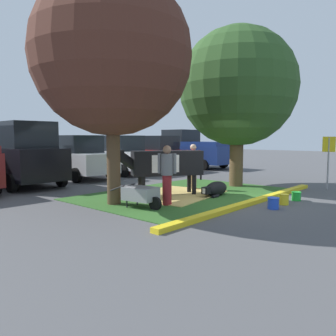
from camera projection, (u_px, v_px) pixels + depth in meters
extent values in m
plane|color=#4C4C4F|center=(228.00, 200.00, 10.29)|extent=(80.00, 80.00, 0.00)
cube|color=#2D5B23|center=(185.00, 194.00, 11.41)|extent=(7.07, 4.77, 0.02)
cube|color=yellow|center=(253.00, 202.00, 9.73)|extent=(8.27, 0.24, 0.12)
cube|color=tan|center=(175.00, 195.00, 11.10)|extent=(3.54, 2.87, 0.04)
cylinder|color=#4C3823|center=(113.00, 159.00, 9.52)|extent=(0.39, 0.39, 2.63)
sphere|color=#4C281E|center=(112.00, 55.00, 9.26)|extent=(4.46, 4.46, 4.46)
cylinder|color=brown|center=(236.00, 157.00, 13.12)|extent=(0.53, 0.53, 2.28)
sphere|color=#2D5123|center=(238.00, 87.00, 12.87)|extent=(4.54, 4.54, 4.54)
cube|color=black|center=(167.00, 163.00, 11.02)|extent=(2.32, 1.81, 0.80)
cube|color=white|center=(163.00, 163.00, 10.97)|extent=(1.14, 1.09, 0.56)
cylinder|color=black|center=(127.00, 161.00, 10.63)|extent=(0.71, 0.61, 0.58)
cube|color=black|center=(117.00, 155.00, 10.53)|extent=(0.51, 0.45, 0.32)
cube|color=white|center=(110.00, 157.00, 10.48)|extent=(0.21, 0.23, 0.20)
cylinder|color=black|center=(143.00, 187.00, 10.61)|extent=(0.14, 0.14, 0.69)
cylinder|color=black|center=(140.00, 185.00, 11.08)|extent=(0.14, 0.14, 0.69)
cylinder|color=black|center=(194.00, 185.00, 11.09)|extent=(0.14, 0.14, 0.69)
cylinder|color=black|center=(189.00, 183.00, 11.56)|extent=(0.14, 0.14, 0.69)
cylinder|color=black|center=(201.00, 169.00, 11.37)|extent=(0.06, 0.06, 0.70)
ellipsoid|color=black|center=(216.00, 189.00, 10.99)|extent=(1.12, 0.53, 0.48)
cube|color=black|center=(206.00, 190.00, 10.52)|extent=(0.29, 0.21, 0.22)
cube|color=silver|center=(204.00, 191.00, 10.43)|extent=(0.06, 0.10, 0.16)
cylinder|color=black|center=(215.00, 196.00, 10.62)|extent=(0.35, 0.12, 0.10)
cylinder|color=#9E7F5B|center=(193.00, 178.00, 12.34)|extent=(0.26, 0.26, 0.86)
cylinder|color=maroon|center=(193.00, 158.00, 12.27)|extent=(0.34, 0.34, 0.59)
sphere|color=beige|center=(193.00, 147.00, 12.24)|extent=(0.23, 0.23, 0.23)
cylinder|color=maroon|center=(199.00, 158.00, 12.20)|extent=(0.09, 0.09, 0.56)
cylinder|color=maroon|center=(187.00, 158.00, 12.34)|extent=(0.09, 0.09, 0.56)
cylinder|color=maroon|center=(167.00, 190.00, 9.43)|extent=(0.26, 0.26, 0.87)
cylinder|color=slate|center=(167.00, 164.00, 9.36)|extent=(0.34, 0.34, 0.60)
sphere|color=#8C664C|center=(167.00, 150.00, 9.33)|extent=(0.24, 0.24, 0.24)
cylinder|color=slate|center=(159.00, 163.00, 9.40)|extent=(0.09, 0.09, 0.57)
cylinder|color=slate|center=(175.00, 164.00, 9.32)|extent=(0.09, 0.09, 0.57)
cube|color=gray|center=(140.00, 194.00, 9.10)|extent=(0.71, 0.97, 0.36)
cylinder|color=black|center=(155.00, 204.00, 8.83)|extent=(0.14, 0.37, 0.36)
cylinder|color=black|center=(137.00, 201.00, 9.47)|extent=(0.04, 0.04, 0.24)
cylinder|color=black|center=(127.00, 204.00, 9.11)|extent=(0.04, 0.04, 0.24)
cylinder|color=black|center=(128.00, 186.00, 9.63)|extent=(0.11, 0.53, 0.23)
cylinder|color=black|center=(117.00, 188.00, 9.27)|extent=(0.11, 0.53, 0.23)
cylinder|color=#99999E|center=(328.00, 163.00, 12.38)|extent=(0.06, 0.06, 1.92)
cube|color=yellow|center=(329.00, 144.00, 12.31)|extent=(0.14, 0.44, 0.56)
cylinder|color=blue|center=(273.00, 203.00, 9.01)|extent=(0.29, 0.29, 0.30)
torus|color=blue|center=(273.00, 198.00, 9.00)|extent=(0.32, 0.32, 0.02)
cylinder|color=yellow|center=(284.00, 199.00, 9.58)|extent=(0.26, 0.26, 0.30)
torus|color=yellow|center=(284.00, 194.00, 9.57)|extent=(0.29, 0.29, 0.02)
cylinder|color=green|center=(296.00, 196.00, 10.21)|extent=(0.27, 0.27, 0.26)
torus|color=green|center=(296.00, 192.00, 10.19)|extent=(0.29, 0.29, 0.02)
cube|color=black|center=(20.00, 163.00, 13.39)|extent=(2.08, 4.67, 1.20)
cube|color=black|center=(19.00, 135.00, 13.29)|extent=(1.79, 3.26, 1.00)
cylinder|color=black|center=(28.00, 173.00, 15.16)|extent=(0.24, 0.65, 0.64)
cylinder|color=black|center=(11.00, 183.00, 11.73)|extent=(0.24, 0.65, 0.64)
cylinder|color=black|center=(61.00, 178.00, 13.09)|extent=(0.24, 0.65, 0.64)
cube|color=silver|center=(77.00, 162.00, 15.80)|extent=(1.97, 4.47, 0.90)
cube|color=black|center=(77.00, 144.00, 15.72)|extent=(1.67, 2.26, 0.80)
cylinder|color=black|center=(45.00, 171.00, 16.18)|extent=(0.24, 0.65, 0.64)
cylinder|color=black|center=(78.00, 168.00, 17.47)|extent=(0.24, 0.65, 0.64)
cylinder|color=black|center=(76.00, 175.00, 14.20)|extent=(0.24, 0.65, 0.64)
cylinder|color=black|center=(111.00, 172.00, 15.50)|extent=(0.24, 0.65, 0.64)
cube|color=silver|center=(120.00, 159.00, 17.75)|extent=(1.97, 4.47, 0.90)
cube|color=black|center=(120.00, 143.00, 17.67)|extent=(1.67, 2.26, 0.80)
cylinder|color=black|center=(91.00, 167.00, 18.13)|extent=(0.24, 0.65, 0.64)
cylinder|color=black|center=(117.00, 165.00, 19.43)|extent=(0.24, 0.65, 0.64)
cylinder|color=black|center=(124.00, 171.00, 16.16)|extent=(0.24, 0.65, 0.64)
cylinder|color=black|center=(151.00, 168.00, 17.45)|extent=(0.24, 0.65, 0.64)
cube|color=red|center=(157.00, 157.00, 19.49)|extent=(1.97, 4.47, 0.90)
cube|color=black|center=(156.00, 143.00, 19.41)|extent=(1.67, 2.26, 0.80)
cylinder|color=black|center=(129.00, 164.00, 19.87)|extent=(0.24, 0.65, 0.64)
cylinder|color=black|center=(151.00, 163.00, 21.16)|extent=(0.24, 0.65, 0.64)
cylinder|color=black|center=(163.00, 167.00, 17.90)|extent=(0.24, 0.65, 0.64)
cylinder|color=black|center=(185.00, 165.00, 19.19)|extent=(0.24, 0.65, 0.64)
cube|color=navy|center=(192.00, 154.00, 21.49)|extent=(2.21, 5.47, 1.10)
cube|color=black|center=(181.00, 137.00, 22.05)|extent=(1.91, 1.87, 1.00)
cube|color=navy|center=(207.00, 144.00, 20.59)|extent=(2.00, 2.77, 0.24)
cylinder|color=black|center=(161.00, 162.00, 22.04)|extent=(0.24, 0.65, 0.64)
cylinder|color=black|center=(182.00, 160.00, 23.47)|extent=(0.24, 0.65, 0.64)
cylinder|color=black|center=(204.00, 165.00, 19.61)|extent=(0.24, 0.65, 0.64)
cylinder|color=black|center=(223.00, 163.00, 21.05)|extent=(0.24, 0.65, 0.64)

